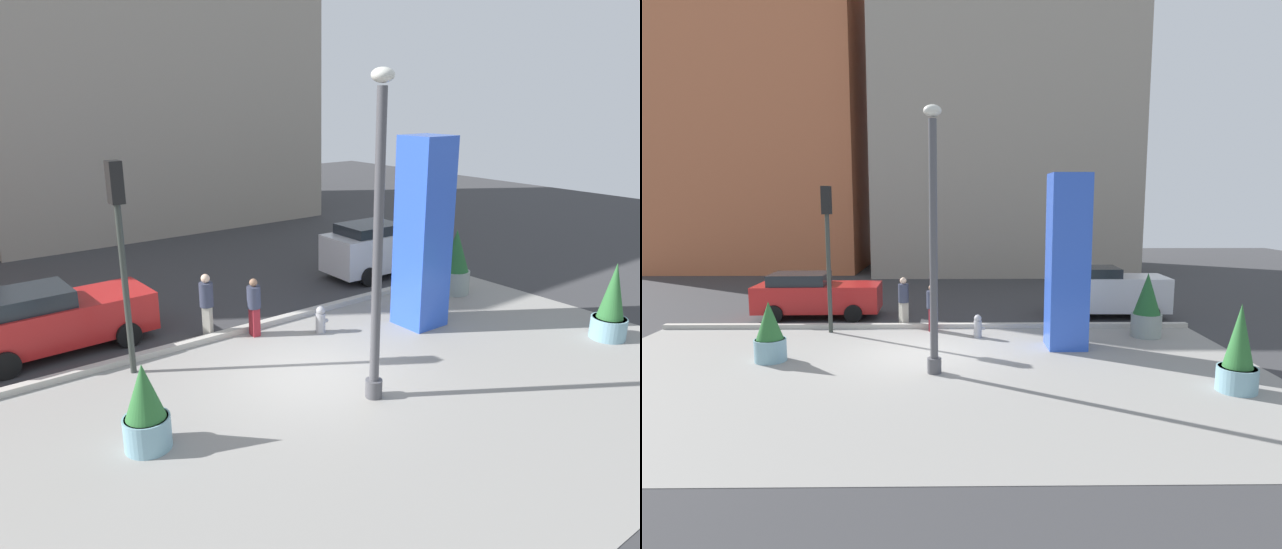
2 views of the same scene
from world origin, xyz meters
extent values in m
plane|color=#38383A|center=(0.00, 4.00, 0.00)|extent=(60.00, 60.00, 0.00)
cube|color=gray|center=(0.00, -2.00, 0.00)|extent=(18.00, 10.00, 0.02)
cube|color=#B7B2A8|center=(0.00, 3.12, 0.08)|extent=(18.00, 0.24, 0.16)
cylinder|color=#4C4C51|center=(0.44, -1.66, 0.20)|extent=(0.36, 0.36, 0.40)
cylinder|color=#4C4C51|center=(0.44, -1.66, 3.14)|extent=(0.20, 0.20, 6.28)
ellipsoid|color=silver|center=(0.44, -1.66, 6.46)|extent=(0.44, 0.44, 0.28)
cube|color=blue|center=(4.27, 0.69, 2.57)|extent=(1.12, 1.12, 5.13)
cylinder|color=#7AA8B7|center=(-4.07, -0.59, 0.31)|extent=(0.85, 0.85, 0.62)
cylinder|color=#382819|center=(-4.07, -0.59, 0.60)|extent=(0.78, 0.78, 0.04)
cone|color=#2D6B33|center=(-4.07, -0.59, 1.14)|extent=(0.72, 0.72, 1.04)
cylinder|color=gray|center=(7.12, 1.88, 0.37)|extent=(0.96, 0.96, 0.75)
cylinder|color=#382819|center=(7.12, 1.88, 0.73)|extent=(0.88, 0.88, 0.04)
cone|color=#235B2D|center=(7.12, 1.88, 1.41)|extent=(0.84, 0.84, 1.33)
cylinder|color=#7AA8B7|center=(7.43, -3.02, 0.29)|extent=(0.90, 0.90, 0.58)
cylinder|color=#382819|center=(7.43, -3.02, 0.56)|extent=(0.83, 0.83, 0.04)
cone|color=#2D6B33|center=(7.43, -3.02, 1.32)|extent=(0.66, 0.66, 1.48)
cylinder|color=#99999E|center=(1.69, 1.83, 0.28)|extent=(0.26, 0.26, 0.55)
sphere|color=#99999E|center=(1.69, 1.83, 0.63)|extent=(0.24, 0.24, 0.24)
cylinder|color=#99999E|center=(1.86, 1.83, 0.30)|extent=(0.12, 0.10, 0.10)
cylinder|color=#333833|center=(-3.17, 2.54, 1.96)|extent=(0.14, 0.14, 3.92)
cube|color=black|center=(-3.17, 2.54, 4.37)|extent=(0.28, 0.32, 0.90)
sphere|color=yellow|center=(-3.17, 2.71, 4.37)|extent=(0.18, 0.18, 0.18)
cube|color=red|center=(-4.15, 4.90, 0.77)|extent=(4.61, 1.91, 0.99)
cube|color=#1E2328|center=(-4.84, 4.88, 1.47)|extent=(2.10, 1.62, 0.41)
cylinder|color=black|center=(-2.76, 5.83, 0.32)|extent=(0.65, 0.24, 0.64)
cylinder|color=black|center=(-2.71, 4.05, 0.32)|extent=(0.65, 0.24, 0.64)
cylinder|color=black|center=(-5.54, 3.97, 0.32)|extent=(0.65, 0.24, 0.64)
cube|color=silver|center=(6.76, 4.89, 0.91)|extent=(4.31, 1.87, 1.27)
cube|color=#1E2328|center=(6.12, 4.91, 1.71)|extent=(1.96, 1.59, 0.34)
cylinder|color=black|center=(8.10, 5.71, 0.32)|extent=(0.65, 0.24, 0.64)
cylinder|color=black|center=(8.05, 3.98, 0.32)|extent=(0.65, 0.24, 0.64)
cylinder|color=black|center=(5.46, 5.80, 0.32)|extent=(0.65, 0.24, 0.64)
cylinder|color=black|center=(5.41, 4.06, 0.32)|extent=(0.65, 0.24, 0.64)
cube|color=#B2AD9E|center=(-0.83, 3.39, 0.43)|extent=(0.34, 0.34, 0.85)
cylinder|color=#33384C|center=(-0.83, 3.39, 1.17)|extent=(0.51, 0.51, 0.64)
sphere|color=beige|center=(-0.83, 3.39, 1.61)|extent=(0.23, 0.23, 0.23)
cube|color=maroon|center=(0.19, 2.72, 0.39)|extent=(0.22, 0.29, 0.78)
cylinder|color=#33384C|center=(0.19, 2.72, 1.08)|extent=(0.38, 0.38, 0.59)
sphere|color=#8C664C|center=(0.19, 2.72, 1.47)|extent=(0.21, 0.21, 0.21)
camera|label=1|loc=(-7.28, -9.93, 6.14)|focal=33.37mm
camera|label=2|loc=(0.98, -14.45, 4.33)|focal=29.31mm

